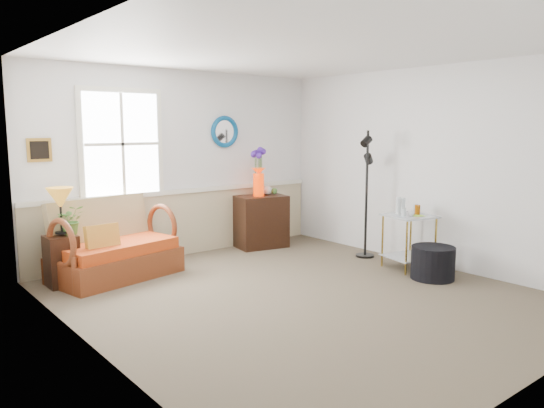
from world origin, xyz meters
TOP-DOWN VIEW (x-y plane):
  - floor at (0.00, 0.00)m, footprint 4.50×5.00m
  - ceiling at (0.00, 0.00)m, footprint 4.50×5.00m
  - walls at (0.00, 0.00)m, footprint 4.51×5.01m
  - wainscot at (0.00, 2.48)m, footprint 4.46×0.02m
  - chair_rail at (0.00, 2.47)m, footprint 4.46×0.04m
  - window at (-0.90, 2.47)m, footprint 1.14×0.06m
  - picture at (-1.92, 2.48)m, footprint 0.28×0.03m
  - mirror at (0.70, 2.48)m, footprint 0.47×0.07m
  - loveseat at (-1.25, 1.97)m, footprint 1.59×1.10m
  - throw_pillow at (-1.47, 1.81)m, footprint 0.40×0.12m
  - lamp_stand at (-1.87, 2.04)m, footprint 0.33×0.33m
  - table_lamp at (-1.84, 2.05)m, footprint 0.32×0.32m
  - potted_plant at (-1.74, 2.04)m, footprint 0.37×0.39m
  - cabinet at (1.14, 2.17)m, footprint 0.81×0.61m
  - flower_vase at (1.11, 2.18)m, footprint 0.24×0.24m
  - side_table at (1.84, -0.02)m, footprint 0.66×0.66m
  - tabletop_items at (1.88, 0.01)m, footprint 0.47×0.47m
  - floor_lamp at (1.90, 0.75)m, footprint 0.26×0.26m
  - ottoman at (1.69, -0.50)m, footprint 0.64×0.64m

SIDE VIEW (x-z plane):
  - floor at x=0.00m, z-range -0.01..0.01m
  - ottoman at x=1.69m, z-range 0.00..0.40m
  - lamp_stand at x=-1.87m, z-range 0.00..0.59m
  - side_table at x=1.84m, z-range 0.00..0.70m
  - cabinet at x=1.14m, z-range 0.00..0.79m
  - wainscot at x=0.00m, z-range 0.00..0.90m
  - loveseat at x=-1.25m, z-range 0.00..0.95m
  - throw_pillow at x=-1.47m, z-range 0.31..0.70m
  - potted_plant at x=-1.74m, z-range 0.59..0.85m
  - tabletop_items at x=1.88m, z-range 0.70..0.92m
  - table_lamp at x=-1.84m, z-range 0.59..1.14m
  - floor_lamp at x=1.90m, z-range 0.00..1.77m
  - chair_rail at x=0.00m, z-range 0.89..0.95m
  - flower_vase at x=1.11m, z-range 0.79..1.50m
  - walls at x=0.00m, z-range 0.00..2.60m
  - picture at x=-1.92m, z-range 1.41..1.69m
  - window at x=-0.90m, z-range 0.88..2.32m
  - mirror at x=0.70m, z-range 1.51..1.99m
  - ceiling at x=0.00m, z-range 2.60..2.60m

